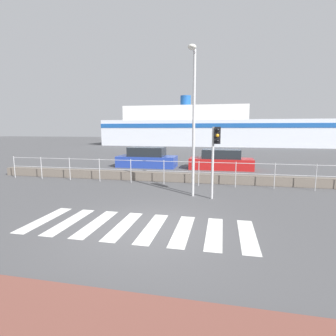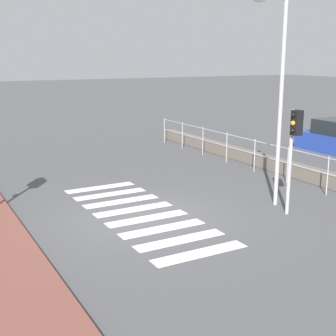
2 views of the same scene
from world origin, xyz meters
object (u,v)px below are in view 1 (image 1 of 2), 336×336
object	(u,v)px
traffic_light_far	(216,147)
parked_car_blue	(147,158)
streetlamp	(193,107)
parked_car_red	(221,161)
ferry_boat	(206,129)

from	to	relation	value
traffic_light_far	parked_car_blue	xyz separation A→B (m)	(-5.37, 8.41, -1.54)
streetlamp	parked_car_red	distance (m)	8.97
parked_car_red	traffic_light_far	bearing A→B (deg)	-91.32
ferry_boat	parked_car_blue	distance (m)	27.28
traffic_light_far	parked_car_blue	bearing A→B (deg)	122.58
traffic_light_far	streetlamp	distance (m)	1.84
traffic_light_far	parked_car_blue	distance (m)	10.09
traffic_light_far	parked_car_red	size ratio (longest dim) A/B	0.66
parked_car_blue	parked_car_red	distance (m)	5.57
parked_car_blue	parked_car_red	size ratio (longest dim) A/B	0.99
streetlamp	parked_car_red	bearing A→B (deg)	82.29
traffic_light_far	streetlamp	world-z (taller)	streetlamp
traffic_light_far	parked_car_red	world-z (taller)	traffic_light_far
parked_car_blue	streetlamp	bearing A→B (deg)	-61.91
streetlamp	parked_car_blue	distance (m)	9.93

